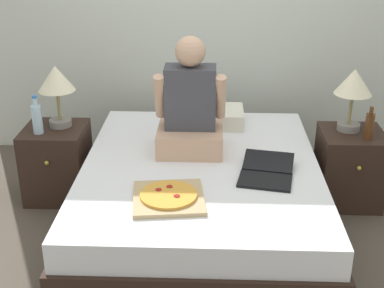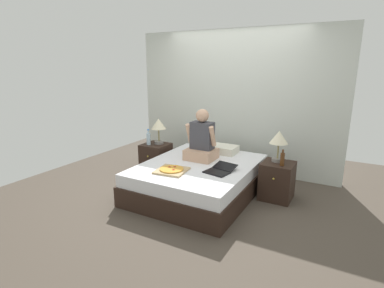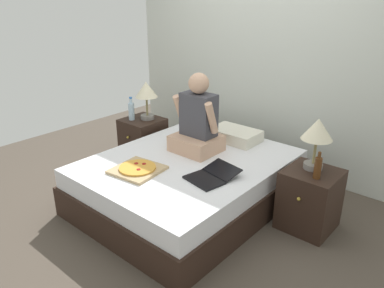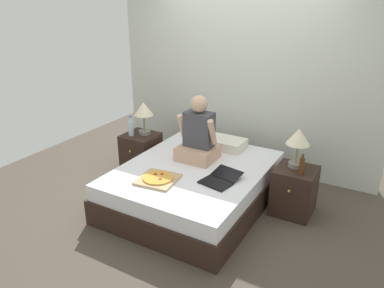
% 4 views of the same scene
% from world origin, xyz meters
% --- Properties ---
extents(ground_plane, '(5.78, 5.78, 0.00)m').
position_xyz_m(ground_plane, '(0.00, 0.00, 0.00)').
color(ground_plane, '#4C4238').
extents(wall_back, '(3.78, 0.12, 2.50)m').
position_xyz_m(wall_back, '(0.00, 1.34, 1.25)').
color(wall_back, silver).
rests_on(wall_back, ground).
extents(bed, '(1.58, 1.97, 0.47)m').
position_xyz_m(bed, '(0.00, 0.00, 0.23)').
color(bed, black).
rests_on(bed, ground).
extents(nightstand_left, '(0.44, 0.47, 0.54)m').
position_xyz_m(nightstand_left, '(-1.07, 0.39, 0.27)').
color(nightstand_left, black).
rests_on(nightstand_left, ground).
extents(lamp_on_left_nightstand, '(0.26, 0.26, 0.45)m').
position_xyz_m(lamp_on_left_nightstand, '(-1.03, 0.44, 0.87)').
color(lamp_on_left_nightstand, gray).
rests_on(lamp_on_left_nightstand, nightstand_left).
extents(water_bottle, '(0.07, 0.07, 0.28)m').
position_xyz_m(water_bottle, '(-1.15, 0.30, 0.66)').
color(water_bottle, silver).
rests_on(water_bottle, nightstand_left).
extents(nightstand_right, '(0.44, 0.47, 0.54)m').
position_xyz_m(nightstand_right, '(1.07, 0.39, 0.27)').
color(nightstand_right, black).
rests_on(nightstand_right, ground).
extents(lamp_on_right_nightstand, '(0.26, 0.26, 0.45)m').
position_xyz_m(lamp_on_right_nightstand, '(1.04, 0.44, 0.87)').
color(lamp_on_right_nightstand, gray).
rests_on(lamp_on_right_nightstand, nightstand_right).
extents(beer_bottle, '(0.06, 0.06, 0.23)m').
position_xyz_m(beer_bottle, '(1.14, 0.29, 0.64)').
color(beer_bottle, '#512D14').
rests_on(beer_bottle, nightstand_right).
extents(pillow, '(0.52, 0.34, 0.12)m').
position_xyz_m(pillow, '(0.05, 0.70, 0.53)').
color(pillow, silver).
rests_on(pillow, bed).
extents(person_seated, '(0.47, 0.40, 0.78)m').
position_xyz_m(person_seated, '(-0.08, 0.23, 0.76)').
color(person_seated, tan).
rests_on(person_seated, bed).
extents(laptop, '(0.39, 0.47, 0.07)m').
position_xyz_m(laptop, '(0.41, -0.18, 0.49)').
color(laptop, black).
rests_on(laptop, bed).
extents(pizza_box, '(0.44, 0.44, 0.05)m').
position_xyz_m(pizza_box, '(-0.17, -0.48, 0.49)').
color(pizza_box, tan).
rests_on(pizza_box, bed).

